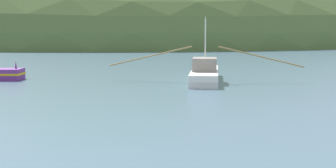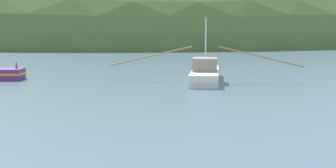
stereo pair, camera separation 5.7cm
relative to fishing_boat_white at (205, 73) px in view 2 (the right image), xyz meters
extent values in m
ellipsoid|color=#516B38|center=(-37.26, 126.13, -0.68)|extent=(196.34, 157.07, 55.69)
ellipsoid|color=#47703D|center=(-60.71, 186.49, -0.68)|extent=(208.52, 166.82, 102.43)
cube|color=white|center=(0.00, 0.15, -0.20)|extent=(2.33, 10.58, 0.96)
cube|color=white|center=(0.00, 0.15, -0.15)|extent=(2.35, 10.69, 0.17)
cone|color=white|center=(0.05, 5.01, 0.63)|extent=(0.20, 0.20, 0.70)
cube|color=gray|center=(-0.01, -0.74, 0.82)|extent=(1.99, 2.75, 1.08)
cylinder|color=silver|center=(0.01, 0.93, 2.45)|extent=(0.12, 0.12, 4.34)
cube|color=white|center=(0.01, 0.93, 4.74)|extent=(0.03, 0.36, 0.20)
cylinder|color=#997F4C|center=(-4.66, 0.20, 1.42)|extent=(7.12, 0.19, 1.80)
cylinder|color=#997F4C|center=(4.66, 0.11, 1.42)|extent=(7.12, 0.19, 1.80)
cone|color=#6B2D84|center=(-16.34, -0.36, 0.64)|extent=(0.21, 0.21, 0.70)
camera|label=1|loc=(0.59, -39.57, 3.68)|focal=50.28mm
camera|label=2|loc=(0.65, -39.56, 3.68)|focal=50.28mm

